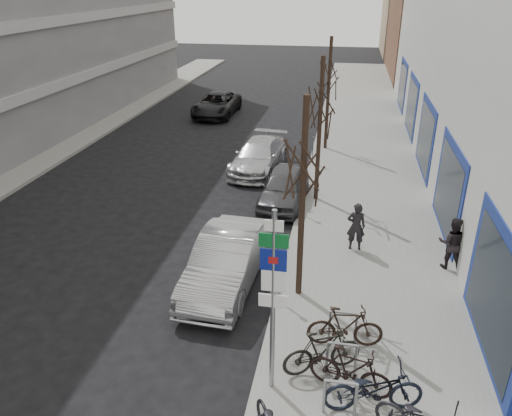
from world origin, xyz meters
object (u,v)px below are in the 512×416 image
at_px(meter_mid, 301,194).
at_px(parked_car_mid, 284,187).
at_px(highway_sign_pole, 273,293).
at_px(tree_mid, 321,96).
at_px(bike_far_inner, 345,326).
at_px(parked_car_back, 259,156).
at_px(meter_front, 280,276).
at_px(pedestrian_far, 452,243).
at_px(bike_rack, 342,355).
at_px(meter_back, 313,148).
at_px(lane_car, 217,104).
at_px(bike_near_right, 351,370).
at_px(tree_far, 330,67).
at_px(pedestrian_near, 356,226).
at_px(bike_mid_inner, 322,351).
at_px(tree_near, 304,153).
at_px(parked_car_front, 226,261).

distance_m(meter_mid, parked_car_mid, 1.38).
distance_m(highway_sign_pole, tree_mid, 10.15).
distance_m(bike_far_inner, parked_car_back, 12.24).
relative_size(meter_front, pedestrian_far, 0.79).
distance_m(bike_rack, meter_mid, 8.07).
distance_m(meter_back, bike_far_inner, 12.57).
bearing_deg(parked_car_mid, tree_mid, 19.68).
distance_m(lane_car, pedestrian_far, 20.36).
xyz_separation_m(tree_mid, bike_near_right, (1.39, -9.84, -3.42)).
xyz_separation_m(tree_far, pedestrian_near, (1.48, -10.27, -3.17)).
height_order(meter_front, lane_car, meter_front).
xyz_separation_m(highway_sign_pole, bike_mid_inner, (0.99, 0.63, -1.76)).
relative_size(bike_mid_inner, pedestrian_near, 1.15).
xyz_separation_m(tree_near, bike_far_inner, (1.25, -1.95, -3.42)).
relative_size(bike_rack, bike_mid_inner, 1.26).
bearing_deg(bike_rack, parked_car_back, 107.74).
bearing_deg(bike_far_inner, meter_front, 43.46).
xyz_separation_m(meter_front, meter_mid, (0.00, 5.50, 0.00)).
distance_m(parked_car_back, pedestrian_far, 10.26).
height_order(bike_rack, lane_car, lane_car).
relative_size(tree_mid, parked_car_back, 1.19).
bearing_deg(tree_near, tree_mid, 90.00).
xyz_separation_m(tree_mid, parked_car_front, (-2.06, -6.23, -3.35)).
distance_m(parked_car_mid, lane_car, 14.18).
relative_size(tree_mid, tree_far, 1.00).
bearing_deg(pedestrian_near, highway_sign_pole, 74.49).
height_order(bike_near_right, bike_mid_inner, bike_mid_inner).
bearing_deg(tree_far, pedestrian_near, -81.81).
relative_size(bike_mid_inner, parked_car_front, 0.39).
distance_m(highway_sign_pole, tree_far, 16.59).
relative_size(parked_car_back, pedestrian_far, 2.85).
xyz_separation_m(highway_sign_pole, meter_mid, (-0.25, 8.51, -1.54)).
bearing_deg(pedestrian_far, bike_rack, 67.90).
bearing_deg(pedestrian_near, lane_car, -62.48).
relative_size(highway_sign_pole, lane_car, 0.84).
relative_size(bike_near_right, bike_mid_inner, 0.98).
relative_size(bike_rack, bike_near_right, 1.29).
bearing_deg(parked_car_front, meter_mid, 74.03).
height_order(tree_far, bike_near_right, tree_far).
xyz_separation_m(bike_far_inner, parked_car_mid, (-2.45, 8.08, -0.01)).
distance_m(tree_far, parked_car_mid, 7.77).
height_order(meter_front, pedestrian_near, pedestrian_near).
bearing_deg(tree_near, bike_near_right, -67.42).
distance_m(tree_near, bike_far_inner, 4.13).
height_order(tree_near, bike_mid_inner, tree_near).
bearing_deg(lane_car, parked_car_back, -63.99).
height_order(bike_near_right, parked_car_front, parked_car_front).
bearing_deg(pedestrian_far, highway_sign_pole, 60.76).
bearing_deg(bike_near_right, bike_rack, 37.56).
bearing_deg(parked_car_front, parked_car_mid, 84.49).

